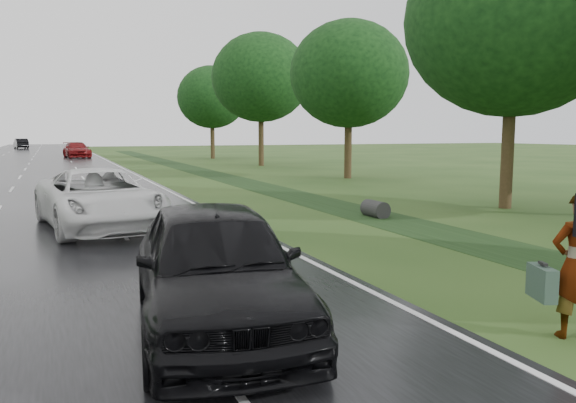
{
  "coord_description": "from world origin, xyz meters",
  "views": [
    {
      "loc": [
        1.83,
        -5.61,
        2.74
      ],
      "look_at": [
        6.36,
        5.15,
        1.3
      ],
      "focal_mm": 35.0,
      "sensor_mm": 36.0,
      "label": 1
    }
  ],
  "objects": [
    {
      "name": "road",
      "position": [
        0.0,
        45.0,
        0.02
      ],
      "size": [
        14.0,
        180.0,
        0.04
      ],
      "primitive_type": "cube",
      "color": "black",
      "rests_on": "ground"
    },
    {
      "name": "edge_stripe_east",
      "position": [
        6.75,
        45.0,
        0.04
      ],
      "size": [
        0.12,
        180.0,
        0.01
      ],
      "primitive_type": "cube",
      "color": "silver",
      "rests_on": "road"
    },
    {
      "name": "center_line",
      "position": [
        0.0,
        45.0,
        0.04
      ],
      "size": [
        0.12,
        180.0,
        0.01
      ],
      "primitive_type": "cube",
      "color": "silver",
      "rests_on": "road"
    },
    {
      "name": "drainage_ditch",
      "position": [
        11.5,
        18.71,
        0.04
      ],
      "size": [
        2.2,
        120.0,
        0.56
      ],
      "color": "black",
      "rests_on": "ground"
    },
    {
      "name": "tree_east_b",
      "position": [
        17.0,
        10.0,
        6.68
      ],
      "size": [
        7.6,
        7.6,
        10.11
      ],
      "color": "#382A17",
      "rests_on": "ground"
    },
    {
      "name": "tree_east_c",
      "position": [
        18.2,
        24.0,
        6.14
      ],
      "size": [
        7.0,
        7.0,
        9.29
      ],
      "color": "#382A17",
      "rests_on": "ground"
    },
    {
      "name": "tree_east_d",
      "position": [
        17.8,
        38.0,
        7.15
      ],
      "size": [
        8.0,
        8.0,
        10.76
      ],
      "color": "#382A17",
      "rests_on": "ground"
    },
    {
      "name": "tree_east_f",
      "position": [
        17.5,
        52.0,
        6.37
      ],
      "size": [
        7.2,
        7.2,
        9.62
      ],
      "color": "#382A17",
      "rests_on": "ground"
    },
    {
      "name": "white_pickup",
      "position": [
        3.0,
        10.93,
        0.88
      ],
      "size": [
        3.58,
        6.38,
        1.68
      ],
      "primitive_type": "imported",
      "rotation": [
        0.0,
        0.0,
        0.13
      ],
      "color": "silver",
      "rests_on": "road"
    },
    {
      "name": "dark_sedan",
      "position": [
        3.83,
        1.72,
        0.92
      ],
      "size": [
        2.75,
        5.42,
        1.77
      ],
      "primitive_type": "imported",
      "rotation": [
        0.0,
        0.0,
        -0.13
      ],
      "color": "black",
      "rests_on": "road"
    },
    {
      "name": "far_car_red",
      "position": [
        4.36,
        58.73,
        0.87
      ],
      "size": [
        2.97,
        5.97,
        1.67
      ],
      "primitive_type": "imported",
      "rotation": [
        0.0,
        0.0,
        0.11
      ],
      "color": "maroon",
      "rests_on": "road"
    },
    {
      "name": "far_car_dark",
      "position": [
        -2.72,
        97.23,
        0.88
      ],
      "size": [
        2.61,
        5.32,
        1.68
      ],
      "primitive_type": "imported",
      "rotation": [
        0.0,
        0.0,
        3.31
      ],
      "color": "black",
      "rests_on": "road"
    }
  ]
}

